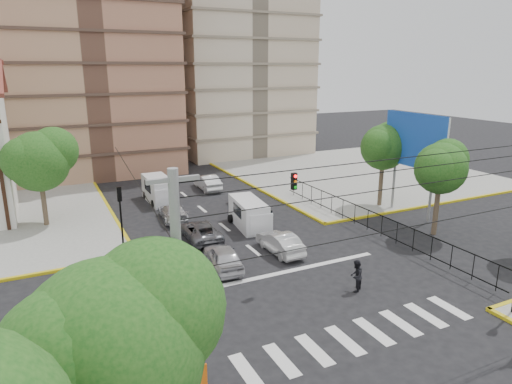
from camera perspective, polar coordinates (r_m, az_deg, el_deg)
ground at (r=26.19m, az=4.48°, el=-11.06°), size 160.00×160.00×0.00m
sidewalk_ne at (r=52.65m, az=12.30°, el=2.34°), size 26.00×26.00×0.15m
crosswalk_stripes at (r=21.92m, az=12.81°, el=-17.11°), size 12.00×2.40×0.01m
stop_line at (r=27.12m, az=3.18°, el=-10.05°), size 13.00×0.40×0.01m
park_fence at (r=34.43m, az=13.69°, el=-4.83°), size 0.10×22.50×1.66m
billboard at (r=37.64m, az=19.27°, el=5.91°), size 0.36×6.20×8.10m
tree_sw_near at (r=12.03m, az=-17.22°, el=-17.38°), size 5.63×4.60×7.57m
tree_park_a at (r=34.15m, az=22.19°, el=3.04°), size 4.41×3.60×6.83m
tree_park_c at (r=39.65m, az=15.75°, el=5.66°), size 4.65×3.80×7.25m
tree_tudor at (r=36.70m, az=-25.41°, el=3.81°), size 5.39×4.40×7.43m
traffic_light_nw at (r=29.50m, az=-16.60°, el=-2.08°), size 0.28×0.22×4.40m
traffic_light_hanging at (r=22.48m, az=7.42°, el=0.47°), size 18.00×9.12×0.92m
utility_pole_sw at (r=13.43m, az=-9.47°, el=-15.64°), size 1.40×0.28×9.00m
van_right_lane at (r=33.97m, az=-0.77°, el=-2.86°), size 2.31×4.78×2.07m
van_left_lane at (r=41.12m, az=-11.98°, el=0.14°), size 2.06×4.88×2.19m
car_silver_front_left at (r=27.46m, az=-4.14°, el=-8.09°), size 2.18×4.40×1.44m
car_white_front_right at (r=29.63m, az=3.03°, el=-6.33°), size 1.54×4.21×1.38m
car_grey_mid_left at (r=31.92m, az=-6.94°, el=-4.87°), size 2.41×4.80×1.30m
car_silver_rear_left at (r=36.37m, az=-10.33°, el=-2.47°), size 2.21×4.59×1.29m
car_darkgrey_mid_right at (r=38.99m, az=-1.71°, el=-0.99°), size 1.80×3.93×1.30m
car_white_rear_right at (r=44.85m, az=-6.10°, el=1.24°), size 1.68×4.55×1.49m
pedestrian_crosswalk at (r=25.27m, az=12.40°, el=-10.20°), size 1.08×1.05×1.76m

